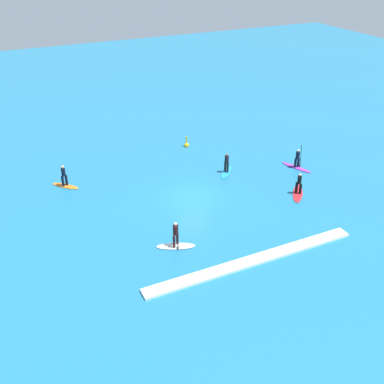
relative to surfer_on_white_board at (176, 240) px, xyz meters
The scene contains 8 objects.
ground_plane 6.54m from the surfer_on_white_board, 55.19° to the left, with size 120.00×120.00×0.00m, color #1E6B93.
surfer_on_white_board is the anchor object (origin of this frame).
surfer_on_orange_board 12.39m from the surfer_on_white_board, 112.65° to the left, with size 2.12×2.23×1.88m.
surfer_on_purple_board 15.49m from the surfer_on_white_board, 23.31° to the left, with size 1.52×2.95×2.19m.
surfer_on_blue_board 11.49m from the surfer_on_white_board, 44.15° to the left, with size 2.27×2.35×1.76m.
surfer_on_red_board 11.76m from the surfer_on_white_board, 11.39° to the left, with size 2.46×2.79×1.77m.
marker_buoy 16.29m from the surfer_on_white_board, 62.66° to the left, with size 0.47×0.47×1.16m.
wave_crest 5.14m from the surfer_on_white_board, 43.40° to the right, with size 14.66×0.90×0.18m, color white.
Camera 1 is at (-13.39, -28.10, 18.04)m, focal length 43.32 mm.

